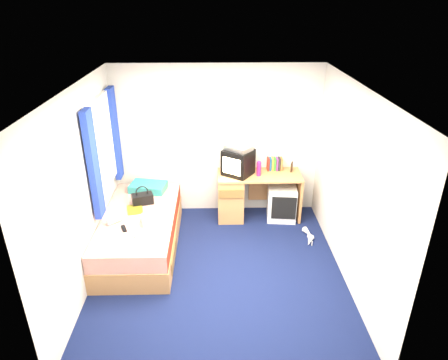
{
  "coord_description": "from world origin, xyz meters",
  "views": [
    {
      "loc": [
        -0.03,
        -4.22,
        3.33
      ],
      "look_at": [
        0.08,
        0.7,
        1.0
      ],
      "focal_mm": 32.0,
      "sensor_mm": 36.0,
      "label": 1
    }
  ],
  "objects_px": {
    "crt_tv": "(238,162)",
    "colour_swatch_fan": "(140,238)",
    "pillow": "(148,187)",
    "water_bottle": "(114,221)",
    "handbag": "(143,198)",
    "magazine": "(135,209)",
    "pink_water_bottle": "(259,169)",
    "aerosol_can": "(253,167)",
    "storage_cube": "(281,202)",
    "remote_control": "(124,228)",
    "bed": "(141,231)",
    "white_heels": "(309,237)",
    "towel": "(153,219)",
    "vcr": "(238,148)",
    "desk": "(241,194)",
    "picture_frame": "(292,167)"
  },
  "relations": [
    {
      "from": "pillow",
      "to": "magazine",
      "type": "distance_m",
      "value": 0.62
    },
    {
      "from": "storage_cube",
      "to": "crt_tv",
      "type": "relative_size",
      "value": 1.02
    },
    {
      "from": "magazine",
      "to": "white_heels",
      "type": "xyz_separation_m",
      "value": [
        2.52,
        0.01,
        -0.51
      ]
    },
    {
      "from": "colour_swatch_fan",
      "to": "aerosol_can",
      "type": "bearing_deg",
      "value": 44.41
    },
    {
      "from": "water_bottle",
      "to": "colour_swatch_fan",
      "type": "bearing_deg",
      "value": -43.91
    },
    {
      "from": "water_bottle",
      "to": "magazine",
      "type": "bearing_deg",
      "value": 59.07
    },
    {
      "from": "bed",
      "to": "picture_frame",
      "type": "height_order",
      "value": "picture_frame"
    },
    {
      "from": "magazine",
      "to": "aerosol_can",
      "type": "bearing_deg",
      "value": 24.21
    },
    {
      "from": "water_bottle",
      "to": "bed",
      "type": "bearing_deg",
      "value": 36.34
    },
    {
      "from": "crt_tv",
      "to": "colour_swatch_fan",
      "type": "xyz_separation_m",
      "value": [
        -1.3,
        -1.45,
        -0.41
      ]
    },
    {
      "from": "magazine",
      "to": "pink_water_bottle",
      "type": "bearing_deg",
      "value": 20.15
    },
    {
      "from": "handbag",
      "to": "towel",
      "type": "bearing_deg",
      "value": -86.05
    },
    {
      "from": "pink_water_bottle",
      "to": "handbag",
      "type": "xyz_separation_m",
      "value": [
        -1.73,
        -0.48,
        -0.24
      ]
    },
    {
      "from": "pillow",
      "to": "colour_swatch_fan",
      "type": "relative_size",
      "value": 2.43
    },
    {
      "from": "white_heels",
      "to": "storage_cube",
      "type": "bearing_deg",
      "value": 116.6
    },
    {
      "from": "vcr",
      "to": "remote_control",
      "type": "height_order",
      "value": "vcr"
    },
    {
      "from": "pink_water_bottle",
      "to": "water_bottle",
      "type": "bearing_deg",
      "value": -153.4
    },
    {
      "from": "colour_swatch_fan",
      "to": "water_bottle",
      "type": "bearing_deg",
      "value": 136.09
    },
    {
      "from": "storage_cube",
      "to": "remote_control",
      "type": "bearing_deg",
      "value": -147.24
    },
    {
      "from": "towel",
      "to": "magazine",
      "type": "relative_size",
      "value": 1.02
    },
    {
      "from": "crt_tv",
      "to": "water_bottle",
      "type": "xyz_separation_m",
      "value": [
        -1.7,
        -1.07,
        -0.38
      ]
    },
    {
      "from": "storage_cube",
      "to": "colour_swatch_fan",
      "type": "height_order",
      "value": "storage_cube"
    },
    {
      "from": "pillow",
      "to": "remote_control",
      "type": "distance_m",
      "value": 1.12
    },
    {
      "from": "vcr",
      "to": "remote_control",
      "type": "bearing_deg",
      "value": -100.72
    },
    {
      "from": "water_bottle",
      "to": "crt_tv",
      "type": "bearing_deg",
      "value": 32.17
    },
    {
      "from": "pillow",
      "to": "storage_cube",
      "type": "distance_m",
      "value": 2.12
    },
    {
      "from": "aerosol_can",
      "to": "pink_water_bottle",
      "type": "bearing_deg",
      "value": -54.3
    },
    {
      "from": "water_bottle",
      "to": "pink_water_bottle",
      "type": "bearing_deg",
      "value": 26.6
    },
    {
      "from": "crt_tv",
      "to": "towel",
      "type": "height_order",
      "value": "crt_tv"
    },
    {
      "from": "bed",
      "to": "remote_control",
      "type": "distance_m",
      "value": 0.48
    },
    {
      "from": "vcr",
      "to": "water_bottle",
      "type": "bearing_deg",
      "value": -106.99
    },
    {
      "from": "water_bottle",
      "to": "colour_swatch_fan",
      "type": "xyz_separation_m",
      "value": [
        0.4,
        -0.38,
        -0.03
      ]
    },
    {
      "from": "desk",
      "to": "water_bottle",
      "type": "height_order",
      "value": "desk"
    },
    {
      "from": "handbag",
      "to": "water_bottle",
      "type": "height_order",
      "value": "handbag"
    },
    {
      "from": "pink_water_bottle",
      "to": "aerosol_can",
      "type": "height_order",
      "value": "pink_water_bottle"
    },
    {
      "from": "magazine",
      "to": "vcr",
      "type": "bearing_deg",
      "value": 25.92
    },
    {
      "from": "bed",
      "to": "towel",
      "type": "height_order",
      "value": "towel"
    },
    {
      "from": "water_bottle",
      "to": "remote_control",
      "type": "bearing_deg",
      "value": -45.49
    },
    {
      "from": "remote_control",
      "to": "white_heels",
      "type": "relative_size",
      "value": 0.35
    },
    {
      "from": "bed",
      "to": "vcr",
      "type": "height_order",
      "value": "vcr"
    },
    {
      "from": "bed",
      "to": "colour_swatch_fan",
      "type": "height_order",
      "value": "colour_swatch_fan"
    },
    {
      "from": "pillow",
      "to": "colour_swatch_fan",
      "type": "bearing_deg",
      "value": -86.25
    },
    {
      "from": "crt_tv",
      "to": "white_heels",
      "type": "xyz_separation_m",
      "value": [
        1.03,
        -0.71,
        -0.91
      ]
    },
    {
      "from": "vcr",
      "to": "aerosol_can",
      "type": "relative_size",
      "value": 2.04
    },
    {
      "from": "water_bottle",
      "to": "remote_control",
      "type": "height_order",
      "value": "water_bottle"
    },
    {
      "from": "desk",
      "to": "storage_cube",
      "type": "bearing_deg",
      "value": -5.9
    },
    {
      "from": "bed",
      "to": "white_heels",
      "type": "bearing_deg",
      "value": 3.5
    },
    {
      "from": "pink_water_bottle",
      "to": "remote_control",
      "type": "relative_size",
      "value": 1.37
    },
    {
      "from": "magazine",
      "to": "colour_swatch_fan",
      "type": "height_order",
      "value": "magazine"
    },
    {
      "from": "aerosol_can",
      "to": "handbag",
      "type": "xyz_separation_m",
      "value": [
        -1.64,
        -0.59,
        -0.22
      ]
    }
  ]
}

